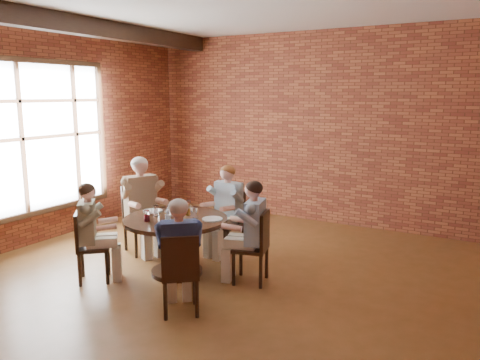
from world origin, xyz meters
The scene contains 28 objects.
floor centered at (0.00, 0.00, 0.00)m, with size 7.00×7.00×0.00m, color brown.
wall_back centered at (0.00, 3.50, 1.70)m, with size 7.00×7.00×0.00m, color #964B2B.
wall_left centered at (-3.25, 0.00, 1.70)m, with size 7.00×7.00×0.00m, color #964B2B.
ceiling_beam centered at (-2.45, 0.00, 3.27)m, with size 0.22×6.90×0.26m, color black.
window centered at (-3.18, 0.40, 1.65)m, with size 0.10×2.16×2.36m.
dining_table centered at (-0.55, 0.13, 0.53)m, with size 1.32×1.32×0.75m.
chair_a centered at (0.48, 0.39, 0.49)m, with size 0.48×0.48×0.90m.
diner_a centered at (0.41, 0.38, 0.64)m, with size 0.49×0.61×1.27m, color #386694, non-canonical shape.
chair_b centered at (-0.39, 1.20, 0.50)m, with size 0.47×0.47×0.92m.
diner_b centered at (-0.40, 1.12, 0.65)m, with size 0.51×0.62×1.30m, color #92AABA, non-canonical shape.
chair_c centered at (-1.59, 0.63, 0.53)m, with size 0.62×0.62×0.98m.
diner_c centered at (-1.51, 0.59, 0.70)m, with size 0.57×0.70×1.41m, color brown, non-canonical shape.
chair_d centered at (-1.36, -0.60, 0.48)m, with size 0.54×0.54×0.88m.
diner_d centered at (-1.31, -0.55, 0.62)m, with size 0.47×0.58×1.24m, color tan, non-canonical shape.
chair_e centered at (0.20, -0.77, 0.49)m, with size 0.54×0.54×0.89m.
diner_e centered at (0.15, -0.72, 0.62)m, with size 0.48×0.59×1.25m, color navy, non-canonical shape.
plate_a centered at (-0.09, 0.29, 0.76)m, with size 0.26×0.26×0.01m, color white.
plate_b centered at (-0.66, 0.49, 0.76)m, with size 0.26×0.26×0.01m, color white.
plate_c centered at (-1.01, 0.24, 0.76)m, with size 0.26×0.26×0.01m, color white.
plate_d centered at (-0.37, -0.25, 0.76)m, with size 0.26×0.26×0.01m, color white.
glass_a centered at (-0.32, 0.24, 0.82)m, with size 0.07×0.07×0.14m, color white.
glass_b centered at (-0.49, 0.31, 0.82)m, with size 0.07×0.07×0.14m, color white.
glass_c centered at (-0.61, 0.49, 0.82)m, with size 0.07×0.07×0.14m, color white.
glass_d centered at (-0.66, 0.15, 0.82)m, with size 0.07×0.07×0.14m, color white.
glass_e centered at (-0.82, 0.08, 0.82)m, with size 0.07×0.07×0.14m, color white.
glass_f centered at (-0.75, -0.18, 0.82)m, with size 0.07×0.07×0.14m, color white.
glass_g centered at (-0.52, -0.07, 0.82)m, with size 0.07×0.07×0.14m, color white.
smartphone centered at (-0.35, -0.26, 0.75)m, with size 0.08×0.15×0.01m, color black.
Camera 1 is at (3.02, -4.47, 2.30)m, focal length 35.00 mm.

